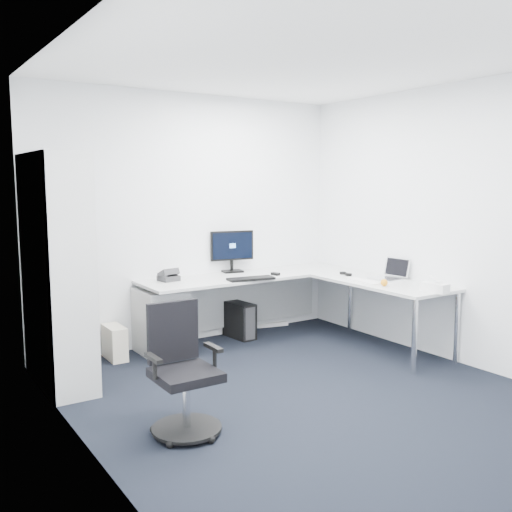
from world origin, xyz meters
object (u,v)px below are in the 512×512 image
task_chair (186,371)px  monitor (232,251)px  l_desk (269,313)px  bookshelf (57,272)px  laptop (385,269)px

task_chair → monitor: 2.66m
l_desk → monitor: 0.87m
bookshelf → task_chair: (0.47, -1.49, -0.54)m
l_desk → laptop: (1.00, -0.70, 0.48)m
l_desk → task_chair: bearing=-139.7°
laptop → task_chair: bearing=-169.4°
bookshelf → task_chair: size_ratio=2.19×
bookshelf → monitor: bookshelf is taller
monitor → laptop: monitor is taller
task_chair → l_desk: bearing=40.7°
l_desk → task_chair: (-1.70, -1.44, 0.09)m
bookshelf → monitor: 2.16m
task_chair → monitor: bearing=52.2°
bookshelf → task_chair: bookshelf is taller
l_desk → task_chair: size_ratio=2.76×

